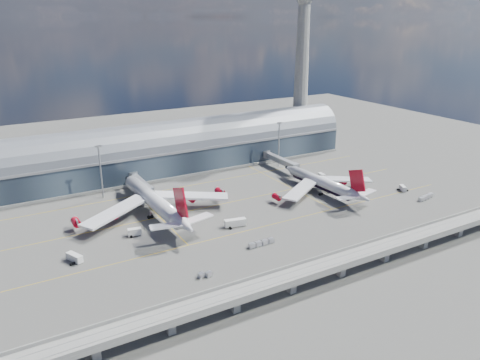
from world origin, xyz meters
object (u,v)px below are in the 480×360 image
control_tower (302,67)px  service_truck_4 (322,176)px  floodlight_mast_right (279,143)px  airliner_left (155,202)px  cargo_train_1 (261,243)px  floodlight_mast_left (101,170)px  service_truck_3 (403,188)px  service_truck_0 (75,258)px  cargo_train_0 (205,275)px  cargo_train_2 (426,197)px  service_truck_2 (235,223)px  airliner_right (323,183)px  service_truck_1 (135,232)px  service_truck_5 (140,201)px

control_tower → service_truck_4: size_ratio=21.56×
floodlight_mast_right → airliner_left: size_ratio=0.35×
cargo_train_1 → floodlight_mast_left: bearing=25.8°
control_tower → airliner_left: (-120.69, -60.22, -45.32)m
service_truck_3 → service_truck_4: 41.32m
floodlight_mast_right → service_truck_3: size_ratio=4.62×
service_truck_0 → cargo_train_0: bearing=-67.1°
cargo_train_2 → control_tower: bearing=8.8°
service_truck_2 → cargo_train_1: 19.55m
airliner_right → service_truck_1: (-93.99, -0.34, -3.33)m
service_truck_3 → airliner_left: bearing=-167.2°
cargo_train_2 → airliner_right: bearing=61.2°
floodlight_mast_left → service_truck_4: 112.21m
control_tower → cargo_train_0: 177.96m
airliner_right → airliner_left: bearing=167.4°
floodlight_mast_right → service_truck_1: bearing=-154.8°
control_tower → service_truck_1: (-134.83, -74.95, -50.13)m
service_truck_2 → service_truck_0: bearing=98.3°
service_truck_4 → service_truck_0: bearing=-161.9°
airliner_right → cargo_train_1: bearing=-152.2°
service_truck_1 → service_truck_3: size_ratio=0.99×
service_truck_2 → cargo_train_1: service_truck_2 is taller
service_truck_5 → airliner_left: bearing=-115.4°
service_truck_3 → cargo_train_2: size_ratio=0.50×
floodlight_mast_left → cargo_train_2: (130.95, -77.33, -12.68)m
floodlight_mast_right → service_truck_3: (30.31, -63.90, -12.34)m
airliner_left → service_truck_3: size_ratio=13.02×
floodlight_mast_right → service_truck_0: 137.20m
control_tower → cargo_train_2: size_ratio=9.25×
floodlight_mast_left → airliner_left: bearing=-66.1°
control_tower → service_truck_4: control_tower is taller
cargo_train_2 → service_truck_1: bearing=87.9°
control_tower → service_truck_1: 162.21m
service_truck_5 → control_tower: bearing=-12.6°
service_truck_0 → service_truck_5: 53.97m
floodlight_mast_left → airliner_right: size_ratio=0.44×
floodlight_mast_right → service_truck_2: size_ratio=2.78×
floodlight_mast_right → service_truck_5: (-87.65, -16.98, -11.99)m
control_tower → cargo_train_1: (-96.33, -106.78, -50.68)m
floodlight_mast_left → service_truck_2: bearing=-57.1°
service_truck_4 → airliner_right: bearing=-121.4°
service_truck_1 → service_truck_0: bearing=122.6°
control_tower → service_truck_3: size_ratio=18.50×
cargo_train_0 → service_truck_3: bearing=-93.7°
service_truck_1 → cargo_train_1: service_truck_1 is taller
service_truck_4 → cargo_train_1: 84.80m
airliner_right → service_truck_3: airliner_right is taller
cargo_train_0 → cargo_train_1: size_ratio=0.47×
airliner_left → service_truck_4: 93.46m
airliner_right → service_truck_0: (-118.60, -9.85, -3.37)m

